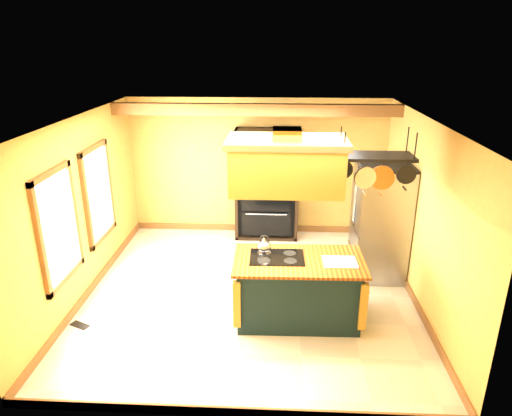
# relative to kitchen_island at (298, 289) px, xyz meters

# --- Properties ---
(floor) EXTENTS (5.00, 5.00, 0.00)m
(floor) POSITION_rel_kitchen_island_xyz_m (-0.71, 0.63, -0.47)
(floor) COLOR beige
(floor) RESTS_ON ground
(ceiling) EXTENTS (5.00, 5.00, 0.00)m
(ceiling) POSITION_rel_kitchen_island_xyz_m (-0.71, 0.63, 2.23)
(ceiling) COLOR white
(ceiling) RESTS_ON wall_back
(wall_back) EXTENTS (5.00, 0.02, 2.70)m
(wall_back) POSITION_rel_kitchen_island_xyz_m (-0.71, 3.13, 0.88)
(wall_back) COLOR #C09546
(wall_back) RESTS_ON floor
(wall_front) EXTENTS (5.00, 0.02, 2.70)m
(wall_front) POSITION_rel_kitchen_island_xyz_m (-0.71, -1.87, 0.88)
(wall_front) COLOR #C09546
(wall_front) RESTS_ON floor
(wall_left) EXTENTS (0.02, 5.00, 2.70)m
(wall_left) POSITION_rel_kitchen_island_xyz_m (-3.21, 0.63, 0.88)
(wall_left) COLOR #C09546
(wall_left) RESTS_ON floor
(wall_right) EXTENTS (0.02, 5.00, 2.70)m
(wall_right) POSITION_rel_kitchen_island_xyz_m (1.79, 0.63, 0.88)
(wall_right) COLOR #C09546
(wall_right) RESTS_ON floor
(ceiling_beam) EXTENTS (5.00, 0.15, 0.20)m
(ceiling_beam) POSITION_rel_kitchen_island_xyz_m (-0.71, 2.33, 2.12)
(ceiling_beam) COLOR brown
(ceiling_beam) RESTS_ON ceiling
(window_near) EXTENTS (0.06, 1.06, 1.56)m
(window_near) POSITION_rel_kitchen_island_xyz_m (-3.18, -0.17, 0.93)
(window_near) COLOR brown
(window_near) RESTS_ON wall_left
(window_far) EXTENTS (0.06, 1.06, 1.56)m
(window_far) POSITION_rel_kitchen_island_xyz_m (-3.18, 1.23, 0.93)
(window_far) COLOR brown
(window_far) RESTS_ON wall_left
(kitchen_island) EXTENTS (1.79, 1.02, 1.11)m
(kitchen_island) POSITION_rel_kitchen_island_xyz_m (0.00, 0.00, 0.00)
(kitchen_island) COLOR black
(kitchen_island) RESTS_ON floor
(range_hood) EXTENTS (1.50, 0.85, 0.80)m
(range_hood) POSITION_rel_kitchen_island_xyz_m (-0.20, -0.00, 1.79)
(range_hood) COLOR #BA8B2E
(range_hood) RESTS_ON ceiling
(pot_rack) EXTENTS (0.98, 0.46, 0.79)m
(pot_rack) POSITION_rel_kitchen_island_xyz_m (0.91, 0.00, 1.81)
(pot_rack) COLOR black
(pot_rack) RESTS_ON ceiling
(refrigerator) EXTENTS (0.81, 0.96, 1.87)m
(refrigerator) POSITION_rel_kitchen_island_xyz_m (1.36, 1.41, 0.44)
(refrigerator) COLOR #93969B
(refrigerator) RESTS_ON floor
(hutch) EXTENTS (1.22, 0.56, 2.15)m
(hutch) POSITION_rel_kitchen_island_xyz_m (-0.52, 2.89, 0.37)
(hutch) COLOR black
(hutch) RESTS_ON floor
(floor_register) EXTENTS (0.30, 0.22, 0.01)m
(floor_register) POSITION_rel_kitchen_island_xyz_m (-3.01, -0.35, -0.46)
(floor_register) COLOR black
(floor_register) RESTS_ON floor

